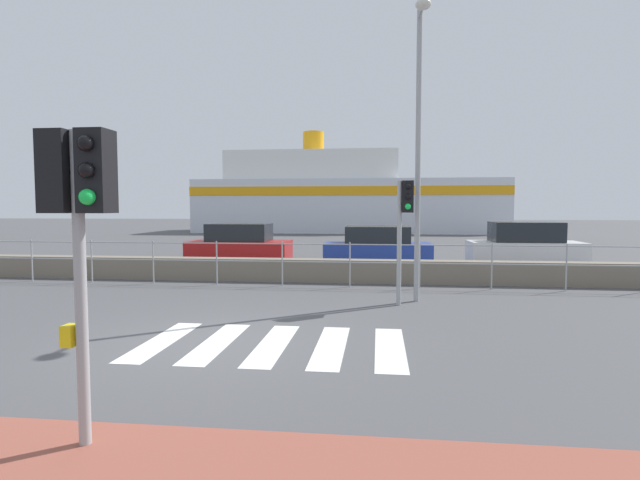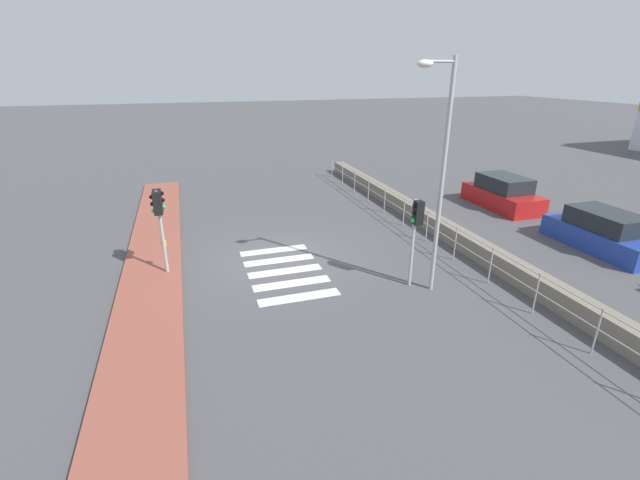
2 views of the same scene
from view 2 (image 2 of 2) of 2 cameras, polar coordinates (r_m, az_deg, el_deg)
ground_plane at (r=14.81m, az=-5.54°, el=-2.60°), size 160.00×160.00×0.00m
sidewalk_brick at (r=14.61m, az=-21.49°, el=-4.21°), size 24.00×1.80×0.12m
crosswalk at (r=13.95m, az=-4.68°, el=-4.15°), size 4.05×2.40×0.01m
seawall at (r=17.16m, az=16.50°, el=1.22°), size 24.42×0.55×0.64m
harbor_fence at (r=16.55m, az=14.13°, el=2.43°), size 22.01×0.04×1.20m
traffic_light_near at (r=13.72m, az=-20.69°, el=3.71°), size 0.58×0.41×2.76m
traffic_light_far at (r=12.46m, az=12.64°, el=2.01°), size 0.34×0.32×2.69m
streetlamp at (r=11.87m, az=15.53°, el=10.62°), size 0.32×1.09×6.42m
parked_car_red at (r=22.03m, az=23.14°, el=5.68°), size 3.90×1.77×1.49m
parked_car_blue at (r=18.51m, az=33.55°, el=0.79°), size 3.99×1.71×1.41m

